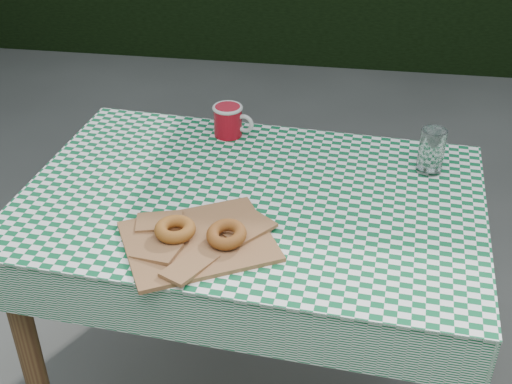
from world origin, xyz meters
TOP-DOWN VIEW (x-y plane):
  - table at (0.05, 0.08)m, footprint 1.22×0.86m
  - tablecloth at (0.05, 0.08)m, footprint 1.24×0.88m
  - paper_bag at (-0.04, -0.14)m, footprint 0.42×0.39m
  - bagel_front at (-0.10, -0.14)m, footprint 0.10×0.10m
  - bagel_back at (0.02, -0.14)m, footprint 0.13×0.13m
  - coffee_mug at (-0.08, 0.40)m, footprint 0.20×0.20m
  - drinking_glass at (0.51, 0.28)m, footprint 0.09×0.09m

SIDE VIEW (x-z plane):
  - table at x=0.05m, z-range 0.00..0.75m
  - tablecloth at x=0.05m, z-range 0.75..0.76m
  - paper_bag at x=-0.04m, z-range 0.76..0.77m
  - bagel_back at x=0.02m, z-range 0.77..0.80m
  - bagel_front at x=-0.10m, z-range 0.77..0.80m
  - coffee_mug at x=-0.08m, z-range 0.76..0.85m
  - drinking_glass at x=0.51m, z-range 0.76..0.88m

